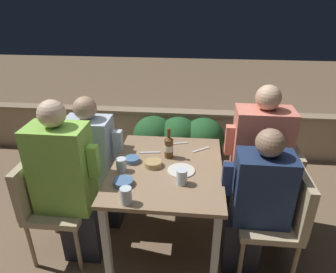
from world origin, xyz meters
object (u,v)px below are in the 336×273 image
(person_navy_jumper, at_px, (255,204))
(potted_plant, at_px, (67,154))
(person_green_blouse, at_px, (68,184))
(chair_right_near, at_px, (282,213))
(beer_bottle, at_px, (169,147))
(chair_left_far, at_px, (75,171))
(person_coral_top, at_px, (254,165))
(person_blue_shirt, at_px, (96,163))
(chair_right_far, at_px, (275,182))
(chair_left_near, at_px, (47,198))

(person_navy_jumper, distance_m, potted_plant, 1.95)
(person_green_blouse, relative_size, chair_right_near, 1.55)
(beer_bottle, bearing_deg, chair_left_far, 175.58)
(person_green_blouse, bearing_deg, person_coral_top, 15.85)
(person_green_blouse, height_order, beer_bottle, person_green_blouse)
(person_blue_shirt, relative_size, chair_right_near, 1.42)
(chair_right_near, xyz_separation_m, person_coral_top, (-0.15, 0.40, 0.15))
(chair_left_far, height_order, chair_right_far, same)
(person_green_blouse, distance_m, chair_right_near, 1.58)
(person_navy_jumper, xyz_separation_m, person_coral_top, (0.05, 0.40, 0.09))
(person_blue_shirt, height_order, person_coral_top, person_coral_top)
(person_navy_jumper, bearing_deg, chair_left_far, 165.17)
(chair_left_near, height_order, person_coral_top, person_coral_top)
(person_blue_shirt, distance_m, chair_right_near, 1.55)
(chair_right_near, bearing_deg, person_green_blouse, -179.76)
(person_green_blouse, height_order, chair_right_far, person_green_blouse)
(person_navy_jumper, height_order, chair_right_far, person_navy_jumper)
(chair_right_near, distance_m, beer_bottle, 0.96)
(person_blue_shirt, bearing_deg, person_coral_top, 0.02)
(chair_right_near, relative_size, potted_plant, 1.19)
(chair_right_near, relative_size, person_navy_jumper, 0.73)
(chair_left_near, distance_m, potted_plant, 0.85)
(person_navy_jumper, height_order, potted_plant, person_navy_jumper)
(person_coral_top, bearing_deg, person_blue_shirt, -179.98)
(chair_right_near, xyz_separation_m, potted_plant, (-1.96, 0.82, -0.09))
(chair_left_near, bearing_deg, person_green_blouse, 0.00)
(person_blue_shirt, height_order, person_navy_jumper, person_blue_shirt)
(chair_right_near, distance_m, person_coral_top, 0.45)
(chair_left_far, distance_m, person_blue_shirt, 0.22)
(chair_left_far, bearing_deg, person_blue_shirt, 0.00)
(chair_left_far, distance_m, chair_right_far, 1.74)
(chair_left_far, bearing_deg, chair_right_far, 0.02)
(chair_right_far, bearing_deg, chair_right_near, -95.96)
(chair_left_near, xyz_separation_m, chair_right_near, (1.77, 0.01, 0.00))
(chair_right_near, distance_m, chair_right_far, 0.40)
(person_green_blouse, relative_size, person_coral_top, 0.98)
(person_green_blouse, height_order, chair_left_far, person_green_blouse)
(person_green_blouse, distance_m, person_coral_top, 1.48)
(person_navy_jumper, distance_m, beer_bottle, 0.77)
(chair_left_near, relative_size, person_blue_shirt, 0.70)
(person_green_blouse, distance_m, beer_bottle, 0.82)
(chair_left_far, xyz_separation_m, beer_bottle, (0.85, -0.07, 0.32))
(chair_left_far, relative_size, person_coral_top, 0.63)
(chair_right_near, bearing_deg, person_blue_shirt, 165.18)
(beer_bottle, distance_m, potted_plant, 1.28)
(person_blue_shirt, xyz_separation_m, chair_right_far, (1.54, 0.00, -0.09))
(person_green_blouse, relative_size, potted_plant, 1.84)
(potted_plant, bearing_deg, beer_bottle, -23.64)
(person_blue_shirt, height_order, chair_right_near, person_blue_shirt)
(person_green_blouse, height_order, potted_plant, person_green_blouse)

